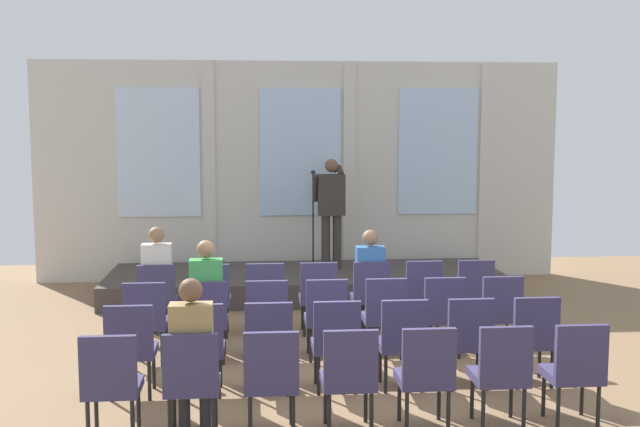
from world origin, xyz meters
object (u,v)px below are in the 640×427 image
chair_r1_c4 (384,312)px  chair_r1_c5 (442,311)px  chair_r1_c1 (207,316)px  chair_r2_c0 (131,344)px  chair_r3_c2 (271,375)px  chair_r3_c5 (501,369)px  mic_stand (313,246)px  chair_r1_c6 (499,310)px  speaker (331,205)px  chair_r1_c0 (146,317)px  chair_r3_c0 (111,380)px  chair_r0_c5 (422,291)px  chair_r0_c1 (212,295)px  audience_r0_c4 (370,275)px  chair_r0_c0 (157,296)px  chair_r3_c1 (192,378)px  chair_r0_c2 (265,294)px  chair_r2_c4 (402,338)px  chair_r2_c5 (468,336)px  chair_r0_c4 (370,292)px  chair_r2_c6 (532,334)px  chair_r1_c2 (267,315)px  audience_r0_c0 (158,276)px  chair_r0_c3 (318,293)px  chair_r3_c6 (575,367)px  chair_r0_c6 (473,290)px  chair_r2_c2 (269,341)px  audience_r3_c1 (192,349)px  chair_r3_c4 (426,371)px  chair_r2_c1 (200,342)px  chair_r3_c3 (349,373)px  chair_r2_c3 (336,339)px

chair_r1_c4 → chair_r1_c5: (0.66, 0.00, 0.00)m
chair_r1_c1 → chair_r2_c0: bearing=-122.1°
chair_r3_c2 → chair_r3_c5: 1.99m
mic_stand → chair_r1_c6: bearing=-64.4°
speaker → chair_r1_c0: (-2.42, -3.64, -0.84)m
mic_stand → chair_r3_c0: bearing=-109.8°
chair_r1_c0 → chair_r0_c5: bearing=17.7°
chair_r1_c6 → chair_r0_c1: bearing=162.3°
audience_r0_c4 → chair_r0_c0: bearing=-178.2°
chair_r3_c1 → audience_r0_c4: bearing=58.6°
chair_r0_c2 → chair_r2_c4: size_ratio=1.00×
chair_r2_c5 → chair_r3_c0: same height
chair_r0_c1 → chair_r0_c4: 1.99m
chair_r0_c2 → chair_r2_c6: same height
mic_stand → chair_r1_c2: bearing=-102.0°
audience_r0_c0 → chair_r2_c5: size_ratio=1.48×
chair_r0_c3 → chair_r1_c0: (-1.99, -1.06, 0.00)m
chair_r0_c3 → chair_r3_c6: bearing=-57.9°
chair_r0_c6 → chair_r2_c2: same height
chair_r1_c1 → chair_r1_c0: bearing=180.0°
chair_r3_c2 → chair_r3_c5: size_ratio=1.00×
audience_r0_c4 → audience_r3_c1: size_ratio=0.96×
chair_r1_c2 → chair_r3_c5: same height
chair_r0_c3 → chair_r1_c1: bearing=-141.4°
chair_r2_c5 → chair_r3_c4: (-0.66, -1.06, 0.00)m
chair_r0_c0 → chair_r3_c4: bearing=-50.1°
audience_r0_c0 → chair_r3_c5: bearing=-44.4°
audience_r0_c0 → chair_r3_c1: 3.33m
chair_r3_c1 → audience_r3_c1: 0.24m
chair_r1_c1 → chair_r2_c2: 1.25m
chair_r0_c3 → chair_r3_c5: bearing=-67.3°
chair_r1_c1 → chair_r1_c4: bearing=0.0°
chair_r0_c3 → chair_r2_c4: (0.66, -2.12, 0.00)m
chair_r3_c0 → chair_r3_c6: bearing=0.0°
chair_r2_c1 → chair_r3_c2: 1.25m
chair_r2_c4 → chair_r3_c0: bearing=-158.3°
chair_r0_c0 → chair_r2_c2: same height
chair_r1_c1 → chair_r2_c1: (0.00, -1.06, 0.00)m
audience_r0_c0 → chair_r3_c3: bearing=-58.5°
chair_r3_c0 → chair_r1_c1: bearing=72.6°
chair_r0_c1 → chair_r2_c4: bearing=-46.8°
chair_r3_c4 → chair_r0_c1: bearing=122.1°
chair_r2_c5 → chair_r3_c2: size_ratio=1.00×
mic_stand → chair_r3_c6: 6.24m
chair_r0_c4 → chair_r2_c2: size_ratio=1.00×
chair_r1_c1 → audience_r3_c1: bearing=-90.0°
chair_r3_c5 → mic_stand: bearing=101.2°
chair_r2_c1 → chair_r3_c0: bearing=-122.1°
chair_r0_c3 → chair_r1_c5: size_ratio=1.00×
audience_r0_c4 → chair_r2_c3: 2.31m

